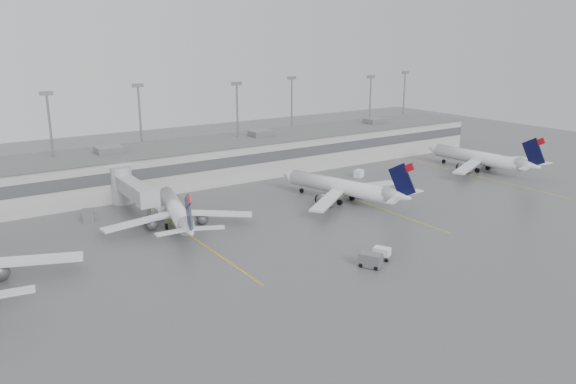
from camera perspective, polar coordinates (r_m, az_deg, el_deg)
ground at (r=78.89m, az=10.04°, el=-7.37°), size 260.00×260.00×0.00m
terminal at (r=123.90m, az=-8.67°, el=3.16°), size 152.00×17.00×9.45m
light_masts at (r=127.68m, az=-9.94°, el=7.05°), size 142.40×8.00×20.60m
jet_bridge_right at (r=105.60m, az=-15.85°, el=0.40°), size 4.00×17.20×7.00m
stand_markings at (r=96.35m, az=0.16°, el=-2.83°), size 105.25×40.00×0.01m
jet_mid_left at (r=93.76m, az=-11.22°, el=-1.89°), size 23.89×27.09×8.90m
jet_mid_right at (r=106.20m, az=5.71°, el=0.53°), size 25.63×29.14×9.66m
jet_far_right at (r=138.11m, az=19.07°, el=3.29°), size 27.28×30.64×9.91m
baggage_tug at (r=80.67m, az=9.50°, el=-6.30°), size 2.69×3.13×1.72m
baggage_cart at (r=77.69m, az=8.38°, el=-6.85°), size 2.95×3.49×1.95m
gse_uld_b at (r=99.22m, az=-12.52°, el=-2.09°), size 2.72×1.81×1.92m
gse_uld_c at (r=126.29m, az=7.21°, el=1.88°), size 2.70×2.33×1.61m
gse_loader at (r=101.66m, az=-19.62°, el=-2.24°), size 2.53×3.31×1.83m
cone_b at (r=100.29m, az=-12.15°, el=-2.22°), size 0.47×0.47×0.75m
cone_c at (r=119.13m, az=2.40°, el=0.93°), size 0.44×0.44×0.70m
cone_d at (r=144.99m, az=15.51°, el=3.02°), size 0.44×0.44×0.70m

